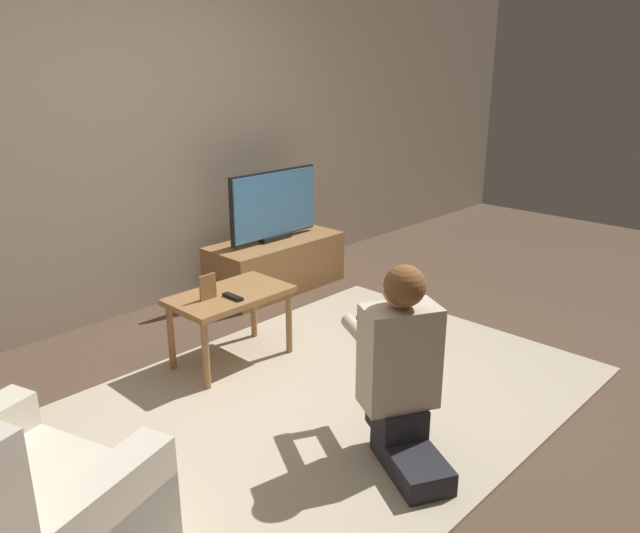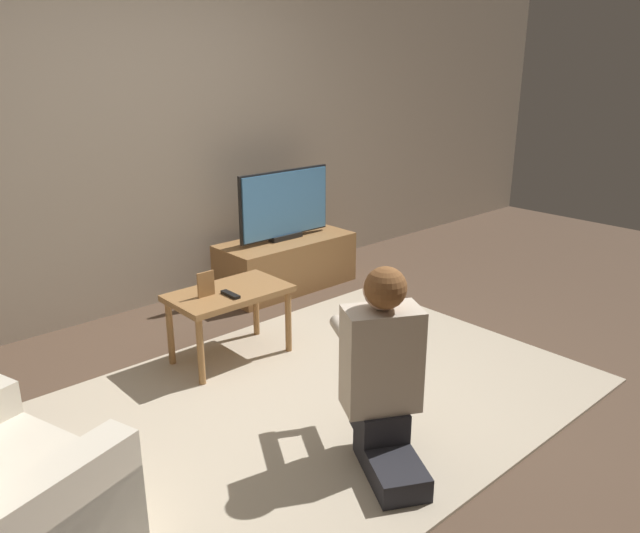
{
  "view_description": "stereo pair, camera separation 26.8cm",
  "coord_description": "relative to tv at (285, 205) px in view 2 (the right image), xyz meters",
  "views": [
    {
      "loc": [
        -2.17,
        -2.05,
        1.78
      ],
      "look_at": [
        0.47,
        0.47,
        0.56
      ],
      "focal_mm": 35.0,
      "sensor_mm": 36.0,
      "label": 1
    },
    {
      "loc": [
        -1.97,
        -2.23,
        1.78
      ],
      "look_at": [
        0.47,
        0.47,
        0.56
      ],
      "focal_mm": 35.0,
      "sensor_mm": 36.0,
      "label": 2
    }
  ],
  "objects": [
    {
      "name": "ground_plane",
      "position": [
        -1.03,
        -1.51,
        -0.69
      ],
      "size": [
        10.0,
        10.0,
        0.0
      ],
      "primitive_type": "plane",
      "color": "brown"
    },
    {
      "name": "wall_back",
      "position": [
        -1.03,
        0.42,
        0.61
      ],
      "size": [
        10.0,
        0.06,
        2.6
      ],
      "color": "tan",
      "rests_on": "ground_plane"
    },
    {
      "name": "rug",
      "position": [
        -1.03,
        -1.51,
        -0.68
      ],
      "size": [
        2.99,
        2.08,
        0.02
      ],
      "color": "#BCAD93",
      "rests_on": "ground_plane"
    },
    {
      "name": "tv_stand",
      "position": [
        0.0,
        -0.0,
        -0.49
      ],
      "size": [
        1.11,
        0.49,
        0.41
      ],
      "color": "olive",
      "rests_on": "ground_plane"
    },
    {
      "name": "tv",
      "position": [
        0.0,
        0.0,
        0.0
      ],
      "size": [
        0.86,
        0.08,
        0.55
      ],
      "color": "black",
      "rests_on": "tv_stand"
    },
    {
      "name": "coffee_table",
      "position": [
        -1.07,
        -0.78,
        -0.3
      ],
      "size": [
        0.72,
        0.42,
        0.46
      ],
      "color": "olive",
      "rests_on": "ground_plane"
    },
    {
      "name": "person_kneeling",
      "position": [
        -1.13,
        -2.08,
        -0.22
      ],
      "size": [
        0.59,
        0.81,
        0.93
      ],
      "rotation": [
        0.0,
        0.0,
        2.64
      ],
      "color": "#232328",
      "rests_on": "rug"
    },
    {
      "name": "picture_frame",
      "position": [
        -1.22,
        -0.77,
        -0.16
      ],
      "size": [
        0.11,
        0.01,
        0.15
      ],
      "color": "olive",
      "rests_on": "coffee_table"
    },
    {
      "name": "remote",
      "position": [
        -1.11,
        -0.86,
        -0.22
      ],
      "size": [
        0.04,
        0.15,
        0.02
      ],
      "color": "black",
      "rests_on": "coffee_table"
    }
  ]
}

